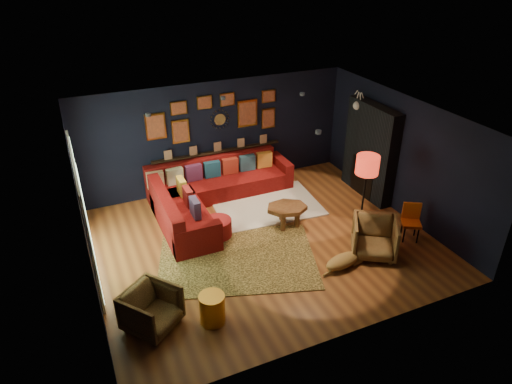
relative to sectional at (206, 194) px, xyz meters
name	(u,v)px	position (x,y,z in m)	size (l,w,h in m)	color
floor	(264,242)	(0.61, -1.81, -0.32)	(6.50, 6.50, 0.00)	brown
room_walls	(265,171)	(0.61, -1.81, 1.27)	(6.50, 6.50, 6.50)	black
sectional	(206,194)	(0.00, 0.00, 0.00)	(3.41, 2.69, 0.86)	maroon
ledge	(218,151)	(0.61, 0.87, 0.60)	(3.20, 0.12, 0.04)	black
gallery_wall	(215,116)	(0.60, 0.91, 1.48)	(3.15, 0.04, 1.02)	gold
sunburst_mirror	(220,119)	(0.71, 0.91, 1.38)	(0.47, 0.16, 0.47)	silver
fireplace	(370,154)	(3.71, -0.91, 0.70)	(0.31, 1.60, 2.20)	black
deer_head	(363,105)	(3.75, -0.41, 1.73)	(0.50, 0.28, 0.45)	white
sliding_door	(84,215)	(-2.60, -1.21, 0.78)	(0.06, 2.80, 2.20)	white
ceiling_spots	(247,108)	(0.61, -1.01, 2.24)	(3.30, 2.50, 0.06)	black
shag_rug	(266,205)	(1.27, -0.51, -0.31)	(2.34, 1.70, 0.03)	white
leopard_rug	(237,259)	(-0.09, -2.11, -0.31)	(2.94, 2.10, 0.02)	tan
coffee_table	(287,210)	(1.31, -1.43, 0.06)	(1.01, 0.85, 0.44)	brown
pouf	(218,227)	(-0.16, -1.24, -0.11)	(0.56, 0.56, 0.37)	maroon
armchair_left	(151,308)	(-1.94, -3.19, 0.06)	(0.74, 0.70, 0.77)	#BB8443
armchair_right	(375,236)	(2.38, -3.01, 0.09)	(0.81, 0.76, 0.83)	#BB8443
gold_stool	(212,309)	(-1.04, -3.46, -0.07)	(0.41, 0.41, 0.52)	gold
orange_chair	(411,219)	(3.40, -2.84, 0.12)	(0.49, 0.49, 0.76)	black
floor_lamp	(367,168)	(2.68, -2.15, 1.08)	(0.46, 0.46, 1.67)	black
dog	(343,259)	(1.61, -3.13, -0.14)	(1.03, 0.51, 0.33)	#A26F3B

